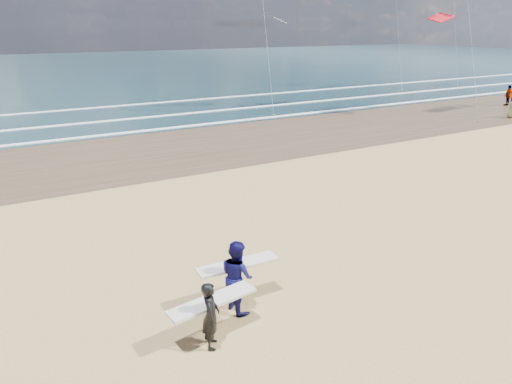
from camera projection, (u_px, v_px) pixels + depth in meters
wet_sand_strip at (374, 120)px, 35.16m from camera, size 220.00×12.00×0.01m
ocean at (159, 67)px, 79.55m from camera, size 220.00×100.00×0.02m
foam_breakers at (301, 102)px, 43.45m from camera, size 220.00×11.70×0.05m
surfer_near at (211, 313)px, 10.33m from camera, size 2.25×1.13×1.66m
surfer_far at (237, 275)px, 11.64m from camera, size 2.21×1.15×1.94m
beachgoer_0 at (512, 107)px, 35.87m from camera, size 1.01×0.94×1.73m
beachgoer_1 at (508, 95)px, 41.33m from camera, size 1.08×0.48×1.82m
kite_0 at (469, 13)px, 34.63m from camera, size 7.97×4.98×12.55m
kite_1 at (265, 26)px, 37.18m from camera, size 6.79×4.85×11.70m
kite_2 at (455, 14)px, 48.67m from camera, size 5.40×4.69×14.95m
kite_5 at (398, 24)px, 50.83m from camera, size 4.58×4.60×13.56m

